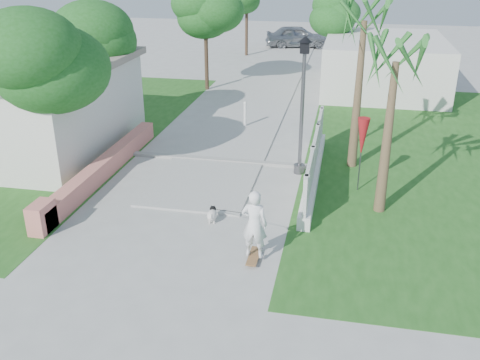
% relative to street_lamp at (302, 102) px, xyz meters
% --- Properties ---
extents(ground, '(90.00, 90.00, 0.00)m').
position_rel_street_lamp_xyz_m(ground, '(-2.90, -5.50, -2.43)').
color(ground, '#B7B7B2').
rests_on(ground, ground).
extents(path_strip, '(3.20, 36.00, 0.06)m').
position_rel_street_lamp_xyz_m(path_strip, '(-2.90, 14.50, -2.40)').
color(path_strip, '#B7B7B2').
rests_on(path_strip, ground).
extents(curb, '(6.50, 0.25, 0.10)m').
position_rel_street_lamp_xyz_m(curb, '(-2.90, 0.50, -2.38)').
color(curb, '#999993').
rests_on(curb, ground).
extents(grass_left, '(8.00, 20.00, 0.01)m').
position_rel_street_lamp_xyz_m(grass_left, '(-9.90, 2.50, -2.42)').
color(grass_left, '#24591C').
rests_on(grass_left, ground).
extents(grass_right, '(8.00, 20.00, 0.01)m').
position_rel_street_lamp_xyz_m(grass_right, '(4.10, 2.50, -2.42)').
color(grass_right, '#24591C').
rests_on(grass_right, ground).
extents(pink_wall, '(0.45, 8.20, 0.80)m').
position_rel_street_lamp_xyz_m(pink_wall, '(-6.20, -1.95, -2.11)').
color(pink_wall, tan).
rests_on(pink_wall, ground).
extents(house_left, '(8.40, 7.40, 3.23)m').
position_rel_street_lamp_xyz_m(house_left, '(-10.90, 0.50, -0.79)').
color(house_left, silver).
rests_on(house_left, ground).
extents(lattice_fence, '(0.35, 7.00, 1.50)m').
position_rel_street_lamp_xyz_m(lattice_fence, '(0.50, -0.50, -1.88)').
color(lattice_fence, white).
rests_on(lattice_fence, ground).
extents(building_right, '(6.00, 8.00, 2.60)m').
position_rel_street_lamp_xyz_m(building_right, '(3.10, 12.50, -1.13)').
color(building_right, silver).
rests_on(building_right, ground).
extents(street_lamp, '(0.44, 0.44, 4.44)m').
position_rel_street_lamp_xyz_m(street_lamp, '(0.00, 0.00, 0.00)').
color(street_lamp, '#59595E').
rests_on(street_lamp, ground).
extents(bollard, '(0.14, 0.14, 1.09)m').
position_rel_street_lamp_xyz_m(bollard, '(-2.70, 4.50, -1.84)').
color(bollard, white).
rests_on(bollard, ground).
extents(patio_umbrella, '(0.36, 0.36, 2.30)m').
position_rel_street_lamp_xyz_m(patio_umbrella, '(1.90, -1.00, -0.74)').
color(patio_umbrella, '#59595E').
rests_on(patio_umbrella, ground).
extents(tree_left_near, '(3.60, 3.60, 5.28)m').
position_rel_street_lamp_xyz_m(tree_left_near, '(-7.38, -2.52, 1.40)').
color(tree_left_near, '#4C3826').
rests_on(tree_left_near, ground).
extents(tree_left_mid, '(3.20, 3.20, 4.85)m').
position_rel_street_lamp_xyz_m(tree_left_mid, '(-8.38, 2.98, 1.07)').
color(tree_left_mid, '#4C3826').
rests_on(tree_left_mid, ground).
extents(tree_path_left, '(3.40, 3.40, 5.23)m').
position_rel_street_lamp_xyz_m(tree_path_left, '(-5.88, 10.48, 1.39)').
color(tree_path_left, '#4C3826').
rests_on(tree_path_left, ground).
extents(tree_path_right, '(3.00, 3.00, 4.79)m').
position_rel_street_lamp_xyz_m(tree_path_right, '(0.32, 14.48, 1.07)').
color(tree_path_right, '#4C3826').
rests_on(tree_path_right, ground).
extents(palm_far, '(1.80, 1.80, 5.30)m').
position_rel_street_lamp_xyz_m(palm_far, '(1.70, 1.00, 2.06)').
color(palm_far, brown).
rests_on(palm_far, ground).
extents(palm_near, '(1.80, 1.80, 4.70)m').
position_rel_street_lamp_xyz_m(palm_near, '(2.50, -2.30, 1.53)').
color(palm_near, brown).
rests_on(palm_near, ground).
extents(skateboarder, '(1.77, 2.31, 1.81)m').
position_rel_street_lamp_xyz_m(skateboarder, '(-1.22, -4.80, -1.65)').
color(skateboarder, olive).
rests_on(skateboarder, ground).
extents(dog, '(0.32, 0.59, 0.40)m').
position_rel_street_lamp_xyz_m(dog, '(-1.98, -3.89, -2.21)').
color(dog, silver).
rests_on(dog, ground).
extents(parked_car, '(5.04, 2.91, 1.61)m').
position_rel_street_lamp_xyz_m(parked_car, '(-2.55, 24.37, -1.62)').
color(parked_car, '#A5A7AC').
rests_on(parked_car, ground).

